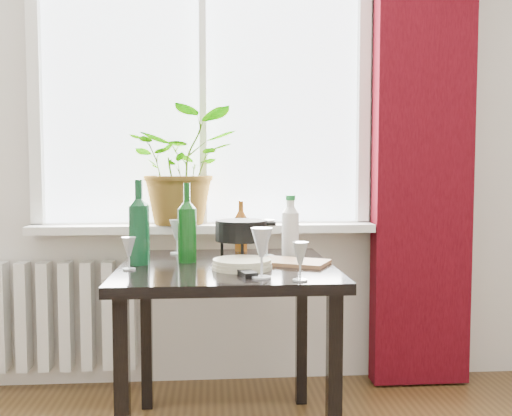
{
  "coord_description": "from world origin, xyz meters",
  "views": [
    {
      "loc": [
        0.04,
        -0.73,
        1.13
      ],
      "look_at": [
        0.22,
        1.55,
        0.97
      ],
      "focal_mm": 40.0,
      "sensor_mm": 36.0,
      "label": 1
    }
  ],
  "objects": [
    {
      "name": "windowsill",
      "position": [
        0.0,
        2.15,
        0.82
      ],
      "size": [
        1.72,
        0.2,
        0.04
      ],
      "color": "silver",
      "rests_on": "ground"
    },
    {
      "name": "wine_bottle_right",
      "position": [
        -0.06,
        1.62,
        0.91
      ],
      "size": [
        0.1,
        0.1,
        0.33
      ],
      "primitive_type": null,
      "rotation": [
        0.0,
        0.0,
        -0.33
      ],
      "color": "#0D4411",
      "rests_on": "table"
    },
    {
      "name": "window",
      "position": [
        0.0,
        2.22,
        1.6
      ],
      "size": [
        1.72,
        0.08,
        1.62
      ],
      "color": "white",
      "rests_on": "ground"
    },
    {
      "name": "curtain",
      "position": [
        1.12,
        2.12,
        1.3
      ],
      "size": [
        0.5,
        0.12,
        2.56
      ],
      "color": "#38050B",
      "rests_on": "ground"
    },
    {
      "name": "wineglass_far_right",
      "position": [
        0.34,
        1.19,
        0.81
      ],
      "size": [
        0.08,
        0.08,
        0.14
      ],
      "primitive_type": null,
      "rotation": [
        0.0,
        0.0,
        -0.34
      ],
      "color": "#B4BDC2",
      "rests_on": "table"
    },
    {
      "name": "fondue_pot",
      "position": [
        0.16,
        1.65,
        0.82
      ],
      "size": [
        0.3,
        0.28,
        0.17
      ],
      "primitive_type": null,
      "rotation": [
        0.0,
        0.0,
        0.31
      ],
      "color": "black",
      "rests_on": "table"
    },
    {
      "name": "wineglass_front_right",
      "position": [
        0.22,
        1.25,
        0.83
      ],
      "size": [
        0.09,
        0.09,
        0.18
      ],
      "primitive_type": null,
      "rotation": [
        0.0,
        0.0,
        -0.22
      ],
      "color": "silver",
      "rests_on": "table"
    },
    {
      "name": "cleaning_bottle",
      "position": [
        0.39,
        1.76,
        0.87
      ],
      "size": [
        0.09,
        0.09,
        0.27
      ],
      "primitive_type": null,
      "rotation": [
        0.0,
        0.0,
        -0.26
      ],
      "color": "silver",
      "rests_on": "table"
    },
    {
      "name": "wine_bottle_left",
      "position": [
        -0.25,
        1.57,
        0.92
      ],
      "size": [
        0.11,
        0.11,
        0.35
      ],
      "primitive_type": null,
      "rotation": [
        0.0,
        0.0,
        -0.38
      ],
      "color": "#0B3B1D",
      "rests_on": "table"
    },
    {
      "name": "tv_remote",
      "position": [
        0.16,
        1.33,
        0.75
      ],
      "size": [
        0.09,
        0.17,
        0.02
      ],
      "primitive_type": "cube",
      "rotation": [
        0.0,
        0.0,
        0.28
      ],
      "color": "black",
      "rests_on": "table"
    },
    {
      "name": "radiator",
      "position": [
        -0.75,
        2.18,
        0.38
      ],
      "size": [
        0.8,
        0.1,
        0.55
      ],
      "color": "silver",
      "rests_on": "ground"
    },
    {
      "name": "wineglass_back_center",
      "position": [
        0.28,
        1.74,
        0.82
      ],
      "size": [
        0.09,
        0.09,
        0.17
      ],
      "primitive_type": null,
      "rotation": [
        0.0,
        0.0,
        -0.43
      ],
      "color": "silver",
      "rests_on": "table"
    },
    {
      "name": "plate_stack",
      "position": [
        0.16,
        1.44,
        0.76
      ],
      "size": [
        0.3,
        0.3,
        0.04
      ],
      "primitive_type": "cylinder",
      "rotation": [
        0.0,
        0.0,
        0.36
      ],
      "color": "beige",
      "rests_on": "table"
    },
    {
      "name": "wineglass_back_left",
      "position": [
        -0.12,
        1.84,
        0.82
      ],
      "size": [
        0.07,
        0.07,
        0.16
      ],
      "primitive_type": null,
      "rotation": [
        0.0,
        0.0,
        0.07
      ],
      "color": "#B7BDC6",
      "rests_on": "table"
    },
    {
      "name": "bottle_amber",
      "position": [
        0.18,
        1.91,
        0.86
      ],
      "size": [
        0.08,
        0.08,
        0.24
      ],
      "primitive_type": null,
      "rotation": [
        0.0,
        0.0,
        -0.42
      ],
      "color": "brown",
      "rests_on": "table"
    },
    {
      "name": "wineglass_front_left",
      "position": [
        -0.27,
        1.45,
        0.8
      ],
      "size": [
        0.07,
        0.07,
        0.13
      ],
      "primitive_type": null,
      "rotation": [
        0.0,
        0.0,
        -0.34
      ],
      "color": "#B4BDC2",
      "rests_on": "table"
    },
    {
      "name": "table",
      "position": [
        0.1,
        1.55,
        0.65
      ],
      "size": [
        0.85,
        0.85,
        0.74
      ],
      "color": "black",
      "rests_on": "ground"
    },
    {
      "name": "potted_plant",
      "position": [
        -0.1,
        2.15,
        1.14
      ],
      "size": [
        0.57,
        0.51,
        0.58
      ],
      "primitive_type": "imported",
      "rotation": [
        0.0,
        0.0,
        0.12
      ],
      "color": "#376D1D",
      "rests_on": "windowsill"
    },
    {
      "name": "cutting_board",
      "position": [
        0.37,
        1.53,
        0.75
      ],
      "size": [
        0.32,
        0.28,
        0.01
      ],
      "primitive_type": "cube",
      "rotation": [
        0.0,
        0.0,
        -0.47
      ],
      "color": "#9C6D46",
      "rests_on": "table"
    }
  ]
}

